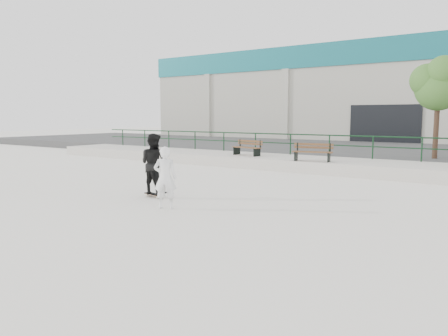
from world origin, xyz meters
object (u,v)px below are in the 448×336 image
Objects in this scene: standing_skater at (154,164)px; bench_left at (247,148)px; seated_skater at (165,178)px; bench_right at (313,152)px; skateboard at (154,194)px; tree at (440,83)px.

bench_left is at bearing -78.91° from standing_skater.
bench_right is at bearing -121.71° from seated_skater.
bench_left is at bearing 113.85° from skateboard.
bench_left is 8.84m from skateboard.
bench_left is at bearing 156.48° from bench_right.
bench_left is 8.99m from tree.
seated_skater is (-0.23, -8.84, -0.07)m from bench_right.
bench_right is 0.39× the size of tree.
bench_left is 2.09× the size of skateboard.
standing_skater is (-5.66, -12.08, -2.85)m from tree.
standing_skater is at bearing -66.69° from seated_skater.
bench_right is 7.98m from standing_skater.
seated_skater is (3.46, -9.59, -0.06)m from bench_left.
bench_right is 2.14× the size of skateboard.
tree is 13.86m from skateboard.
standing_skater is at bearing -115.11° from tree.
standing_skater is 1.11× the size of seated_skater.
standing_skater is (-1.62, -7.81, 0.11)m from bench_right.
tree is at bearing 36.48° from bench_left.
bench_left is at bearing -155.52° from tree.
bench_right is at bearing 0.48° from bench_left.
skateboard is at bearing -64.46° from bench_left.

